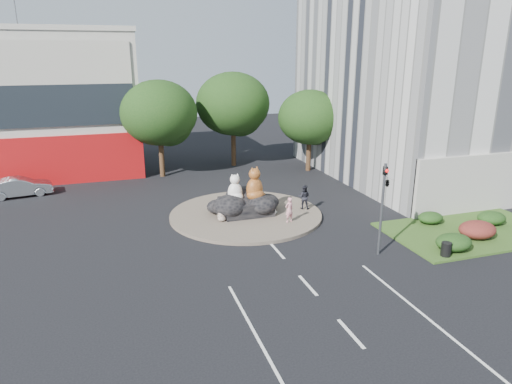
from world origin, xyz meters
TOP-DOWN VIEW (x-y plane):
  - ground at (0.00, 0.00)m, footprint 120.00×120.00m
  - roundabout_island at (0.00, 10.00)m, footprint 10.00×10.00m
  - rock_plinth at (0.00, 10.00)m, footprint 3.20×2.60m
  - grass_verge at (12.00, 3.00)m, footprint 10.00×6.00m
  - tree_left at (-3.93, 22.06)m, footprint 6.46×6.46m
  - tree_mid at (3.07, 24.06)m, footprint 6.84×6.84m
  - tree_right at (9.07, 20.06)m, footprint 5.70×5.70m
  - hedge_near_green at (9.00, 1.00)m, footprint 2.00×1.60m
  - hedge_red at (11.50, 2.00)m, footprint 2.20×1.76m
  - hedge_mid_green at (14.00, 3.50)m, footprint 1.80×1.44m
  - hedge_back_green at (10.50, 4.80)m, footprint 1.60×1.28m
  - traffic_light at (5.10, 2.00)m, footprint 0.44×1.24m
  - street_lamp at (12.82, 8.00)m, footprint 2.34×0.22m
  - cat_white at (-0.71, 10.03)m, footprint 1.16×1.03m
  - cat_tabby at (0.58, 9.88)m, footprint 1.72×1.64m
  - kitten_calico at (-1.89, 9.02)m, footprint 0.76×0.72m
  - kitten_white at (1.64, 9.19)m, footprint 0.61×0.62m
  - pedestrian_pink at (2.09, 7.54)m, footprint 0.67×0.54m
  - pedestrian_dark at (4.00, 9.62)m, footprint 1.01×0.94m
  - parked_car at (-14.84, 19.34)m, footprint 4.62×2.21m
  - litter_bin at (8.11, 0.51)m, footprint 0.56×0.56m

SIDE VIEW (x-z plane):
  - ground at x=0.00m, z-range 0.00..0.00m
  - grass_verge at x=12.00m, z-range 0.00..0.12m
  - roundabout_island at x=0.00m, z-range 0.00..0.20m
  - hedge_back_green at x=10.50m, z-range 0.12..0.84m
  - litter_bin at x=8.11m, z-range 0.12..0.87m
  - hedge_mid_green at x=14.00m, z-range 0.12..0.93m
  - hedge_near_green at x=9.00m, z-range 0.12..1.02m
  - kitten_white at x=1.64m, z-range 0.20..0.99m
  - hedge_red at x=11.50m, z-range 0.12..1.11m
  - rock_plinth at x=0.00m, z-range 0.20..1.10m
  - kitten_calico at x=-1.89m, z-range 0.20..1.19m
  - parked_car at x=-14.84m, z-range 0.00..1.46m
  - pedestrian_pink at x=2.09m, z-range 0.20..1.80m
  - pedestrian_dark at x=4.00m, z-range 0.20..1.85m
  - cat_white at x=-0.71m, z-range 1.10..2.94m
  - cat_tabby at x=0.58m, z-range 1.10..3.33m
  - traffic_light at x=5.10m, z-range 1.12..6.12m
  - street_lamp at x=12.82m, z-range 0.52..8.58m
  - tree_right at x=9.07m, z-range 0.98..8.28m
  - tree_left at x=-3.93m, z-range 1.11..9.38m
  - tree_mid at x=3.07m, z-range 1.18..9.94m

